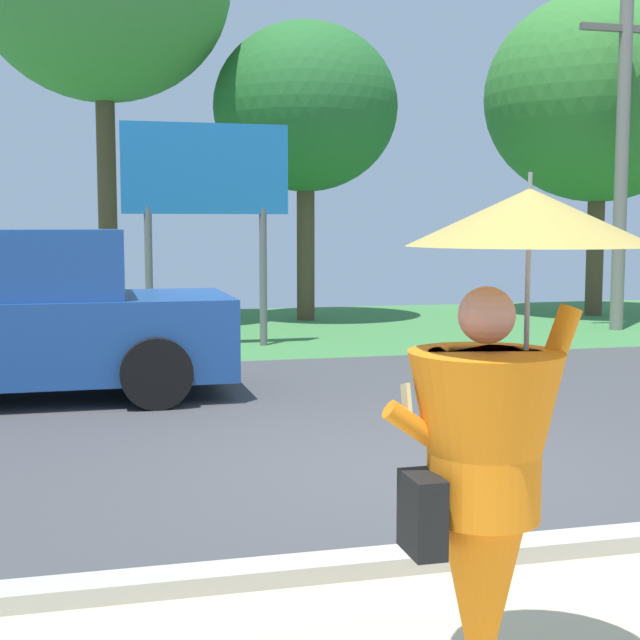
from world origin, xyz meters
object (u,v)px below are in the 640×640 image
utility_pole (622,156)px  tree_left_far (600,98)px  tree_center_back (305,108)px  roadside_billboard (206,185)px  monk_pedestrian (493,447)px

utility_pole → tree_left_far: 3.09m
tree_left_far → tree_center_back: size_ratio=1.14×
tree_center_back → roadside_billboard: bearing=-123.9°
roadside_billboard → tree_left_far: size_ratio=0.52×
roadside_billboard → tree_center_back: size_ratio=0.59×
utility_pole → tree_center_back: bearing=148.8°
utility_pole → monk_pedestrian: bearing=-124.2°
monk_pedestrian → tree_center_back: size_ratio=0.36×
roadside_billboard → tree_center_back: 4.75m
roadside_billboard → monk_pedestrian: bearing=-91.6°
utility_pole → tree_center_back: (-5.16, 3.13, 1.06)m
roadside_billboard → tree_left_far: bearing=19.7°
monk_pedestrian → utility_pole: (7.95, 11.71, 2.10)m
tree_left_far → roadside_billboard: bearing=-160.3°
roadside_billboard → tree_left_far: (8.68, 3.10, 2.04)m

